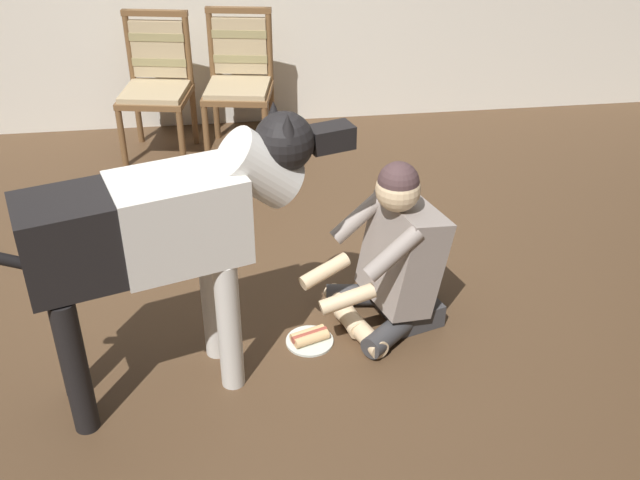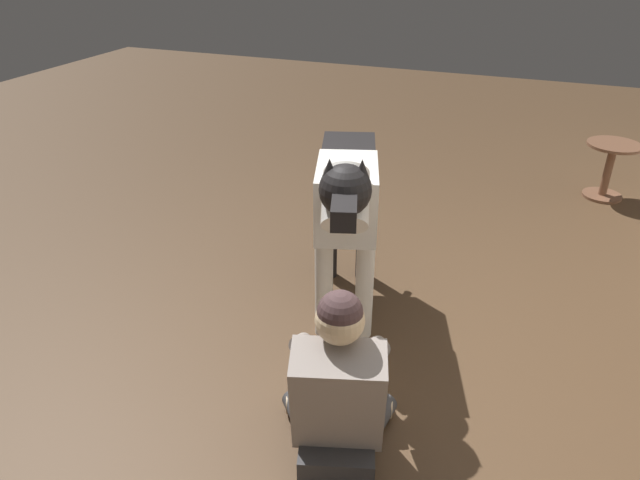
% 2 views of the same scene
% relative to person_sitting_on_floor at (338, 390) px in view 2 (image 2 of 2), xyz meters
% --- Properties ---
extents(ground_plane, '(14.72, 14.72, 0.00)m').
position_rel_person_sitting_on_floor_xyz_m(ground_plane, '(-0.72, 0.03, -0.36)').
color(ground_plane, '#4D3622').
extents(person_sitting_on_floor, '(0.73, 0.59, 0.87)m').
position_rel_person_sitting_on_floor_xyz_m(person_sitting_on_floor, '(0.00, 0.00, 0.00)').
color(person_sitting_on_floor, '#39383A').
rests_on(person_sitting_on_floor, ground).
extents(large_dog, '(1.52, 0.62, 1.23)m').
position_rel_person_sitting_on_floor_xyz_m(large_dog, '(-1.02, -0.32, 0.44)').
color(large_dog, silver).
rests_on(large_dog, ground).
extents(hot_dog_on_plate, '(0.23, 0.23, 0.06)m').
position_rel_person_sitting_on_floor_xyz_m(hot_dog_on_plate, '(-0.43, -0.13, -0.33)').
color(hot_dog_on_plate, silver).
rests_on(hot_dog_on_plate, ground).
extents(round_side_table, '(0.45, 0.45, 0.50)m').
position_rel_person_sitting_on_floor_xyz_m(round_side_table, '(-3.57, 1.28, -0.06)').
color(round_side_table, brown).
rests_on(round_side_table, ground).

